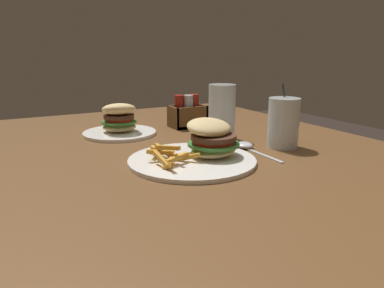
% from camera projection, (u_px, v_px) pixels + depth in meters
% --- Properties ---
extents(dining_table, '(1.22, 1.42, 0.75)m').
position_uv_depth(dining_table, '(168.00, 184.00, 1.02)').
color(dining_table, brown).
rests_on(dining_table, ground_plane).
extents(meal_plate_near, '(0.31, 0.31, 0.11)m').
position_uv_depth(meal_plate_near, '(202.00, 149.00, 0.91)').
color(meal_plate_near, white).
rests_on(meal_plate_near, dining_table).
extents(beer_glass, '(0.08, 0.08, 0.16)m').
position_uv_depth(beer_glass, '(222.00, 113.00, 1.12)').
color(beer_glass, silver).
rests_on(beer_glass, dining_table).
extents(juice_glass, '(0.09, 0.09, 0.17)m').
position_uv_depth(juice_glass, '(283.00, 125.00, 1.03)').
color(juice_glass, silver).
rests_on(juice_glass, dining_table).
extents(spoon, '(0.05, 0.19, 0.02)m').
position_uv_depth(spoon, '(245.00, 146.00, 1.03)').
color(spoon, silver).
rests_on(spoon, dining_table).
extents(meal_plate_far, '(0.23, 0.23, 0.11)m').
position_uv_depth(meal_plate_far, '(119.00, 124.00, 1.18)').
color(meal_plate_far, white).
rests_on(meal_plate_far, dining_table).
extents(condiment_caddy, '(0.12, 0.08, 0.11)m').
position_uv_depth(condiment_caddy, '(187.00, 114.00, 1.30)').
color(condiment_caddy, brown).
rests_on(condiment_caddy, dining_table).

